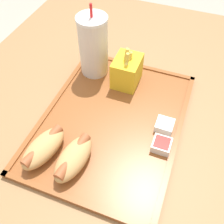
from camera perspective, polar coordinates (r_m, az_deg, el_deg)
name	(u,v)px	position (r m, az deg, el deg)	size (l,w,h in m)	color
ground_plane	(116,220)	(1.36, 0.94, -22.39)	(8.00, 8.00, 0.00)	#ADA393
dining_table	(118,186)	(1.00, 1.23, -15.73)	(1.23, 0.97, 0.77)	olive
food_tray	(112,121)	(0.66, 0.00, -1.94)	(0.45, 0.34, 0.01)	brown
soda_cup	(93,46)	(0.73, -4.07, 14.15)	(0.08, 0.08, 0.21)	silver
hot_dog_far	(43,148)	(0.60, -14.70, -7.50)	(0.13, 0.08, 0.05)	tan
hot_dog_near	(73,158)	(0.57, -8.39, -9.86)	(0.13, 0.07, 0.05)	tan
fries_carton	(127,71)	(0.72, 3.25, 8.94)	(0.09, 0.07, 0.12)	gold
sauce_cup_mayo	(165,125)	(0.64, 11.37, -2.84)	(0.04, 0.04, 0.02)	silver
sauce_cup_ketchup	(161,145)	(0.61, 10.73, -7.02)	(0.04, 0.04, 0.02)	silver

